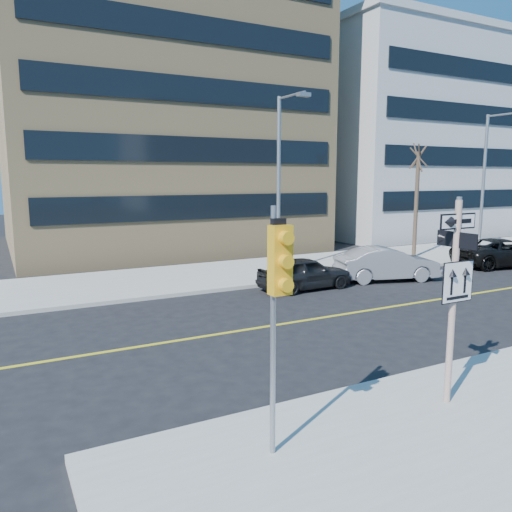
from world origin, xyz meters
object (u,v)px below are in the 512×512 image
streetlight_b (488,174)px  parked_car_b (387,264)px  sign_pole (454,290)px  parked_car_a (305,273)px  parked_car_c (503,253)px  street_tree_west (418,159)px  traffic_signal (279,281)px  streetlight_a (281,173)px

streetlight_b → parked_car_b: bearing=-163.1°
sign_pole → parked_car_a: 11.05m
parked_car_c → street_tree_west: (-2.46, 3.75, 4.80)m
street_tree_west → traffic_signal: bearing=-140.6°
streetlight_b → street_tree_west: streetlight_b is taller
parked_car_a → parked_car_c: size_ratio=0.77×
parked_car_a → sign_pole: bearing=160.2°
parked_car_b → streetlight_a: bearing=65.5°
streetlight_a → street_tree_west: size_ratio=1.26×
parked_car_c → streetlight_a: streetlight_a is taller
traffic_signal → parked_car_b: bearing=41.5°
sign_pole → parked_car_c: bearing=33.1°
traffic_signal → streetlight_b: size_ratio=0.50×
parked_car_c → streetlight_a: bearing=86.9°
parked_car_a → parked_car_c: bearing=-92.9°
streetlight_a → streetlight_b: size_ratio=1.00×
streetlight_b → parked_car_c: bearing=-128.4°
traffic_signal → streetlight_b: (22.00, 13.42, 1.73)m
traffic_signal → street_tree_west: size_ratio=0.63×
sign_pole → parked_car_c: size_ratio=0.78×
traffic_signal → parked_car_a: traffic_signal is taller
parked_car_b → streetlight_b: bearing=-56.6°
sign_pole → parked_car_b: bearing=53.0°
sign_pole → traffic_signal: size_ratio=1.02×
parked_car_a → streetlight_b: size_ratio=0.50×
streetlight_a → sign_pole: bearing=-106.8°
parked_car_b → streetlight_b: streetlight_b is taller
parked_car_a → parked_car_b: parked_car_b is taller
parked_car_b → parked_car_c: 7.83m
traffic_signal → streetlight_a: bearing=59.2°
traffic_signal → parked_car_a: 13.07m
parked_car_a → parked_car_b: bearing=-94.7°
parked_car_a → streetlight_b: 15.41m
street_tree_west → parked_car_a: bearing=-160.1°
streetlight_a → parked_car_b: bearing=-41.0°
traffic_signal → street_tree_west: 22.14m
streetlight_a → streetlight_b: same height
street_tree_west → parked_car_b: bearing=-145.5°
sign_pole → streetlight_b: streetlight_b is taller
streetlight_a → streetlight_b: 14.00m
parked_car_a → streetlight_b: streetlight_b is taller
streetlight_a → traffic_signal: bearing=-120.8°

